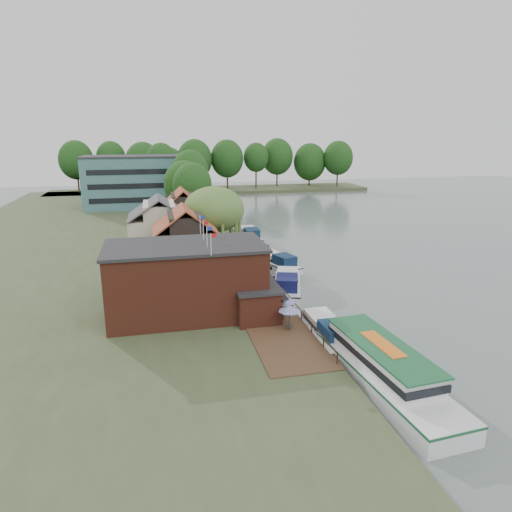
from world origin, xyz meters
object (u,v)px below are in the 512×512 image
umbrella_4 (249,277)px  swan (359,352)px  hotel_block (138,181)px  cottage_b (160,225)px  pub (206,278)px  cottage_c (183,214)px  umbrella_1 (284,308)px  cruiser_0 (327,329)px  cottage_a (185,239)px  umbrella_2 (271,298)px  cruiser_4 (250,234)px  cruiser_3 (253,249)px  umbrella_3 (265,289)px  tour_boat (387,368)px  cruiser_1 (287,282)px  cruiser_2 (277,261)px  willow (214,223)px  umbrella_0 (289,318)px

umbrella_4 → swan: umbrella_4 is taller
hotel_block → cottage_b: hotel_block is taller
pub → cottage_c: cottage_c is taller
umbrella_1 → cruiser_0: umbrella_1 is taller
cottage_a → cruiser_0: cottage_a is taller
cottage_a → umbrella_2: bearing=-64.7°
cottage_b → cruiser_4: size_ratio=0.91×
umbrella_1 → cruiser_3: umbrella_1 is taller
umbrella_3 → tour_boat: (5.05, -17.71, -0.59)m
umbrella_4 → cruiser_4: 28.14m
cottage_c → cruiser_1: (10.42, -27.37, -3.91)m
cottage_c → tour_boat: 50.99m
hotel_block → umbrella_4: size_ratio=10.40×
cottage_a → umbrella_1: (8.01, -18.56, -2.96)m
hotel_block → umbrella_1: 76.21m
cottage_c → umbrella_4: size_ratio=3.48×
cruiser_2 → cruiser_4: 17.62m
hotel_block → cottage_b: 46.21m
pub → umbrella_1: pub is taller
cottage_b → umbrella_3: bearing=-65.2°
umbrella_3 → cruiser_3: (3.47, 21.89, -1.17)m
cottage_a → cruiser_2: (12.81, 1.34, -4.03)m
hotel_block → cruiser_3: size_ratio=2.74×
pub → umbrella_2: 6.92m
cottage_c → cruiser_2: bearing=-56.2°
willow → umbrella_3: willow is taller
willow → cruiser_0: 28.21m
swan → cruiser_3: bearing=93.3°
umbrella_1 → cruiser_0: size_ratio=0.24×
umbrella_1 → umbrella_2: (-0.55, 2.76, 0.00)m
willow → umbrella_1: size_ratio=4.26×
pub → cottage_c: bearing=90.0°
cottage_c → cruiser_1: 29.55m
cruiser_0 → cruiser_1: size_ratio=0.94×
umbrella_4 → cruiser_2: 11.67m
cottage_a → umbrella_0: size_ratio=3.62×
willow → cruiser_3: willow is taller
pub → cruiser_4: 36.03m
cottage_c → umbrella_0: 40.71m
umbrella_3 → cruiser_1: size_ratio=0.22×
umbrella_0 → umbrella_1: (0.15, 2.46, 0.00)m
cottage_a → cruiser_2: cottage_a is taller
cruiser_2 → cruiser_4: size_ratio=0.95×
willow → umbrella_2: bearing=-81.9°
cottage_c → umbrella_4: cottage_c is taller
pub → tour_boat: size_ratio=1.28×
cottage_c → cruiser_4: size_ratio=0.80×
cottage_a → umbrella_0: cottage_a is taller
cottage_b → tour_boat: (15.59, -40.53, -3.55)m
cottage_a → willow: 6.80m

